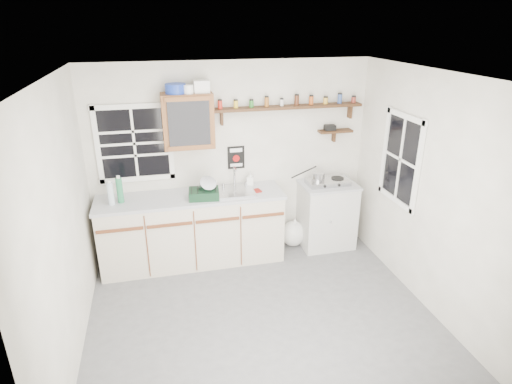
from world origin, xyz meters
TOP-DOWN VIEW (x-y plane):
  - room at (0.00, 0.00)m, footprint 3.64×3.24m
  - main_cabinet at (-0.58, 1.30)m, footprint 2.31×0.63m
  - right_cabinet at (1.25, 1.32)m, footprint 0.73×0.57m
  - sink at (-0.05, 1.30)m, footprint 0.52×0.44m
  - upper_cabinet at (-0.55, 1.44)m, footprint 0.60×0.32m
  - upper_cabinet_clutter at (-0.55, 1.44)m, footprint 0.51×0.24m
  - spice_shelf at (0.73, 1.51)m, footprint 1.91×0.18m
  - secondary_shelf at (1.36, 1.52)m, footprint 0.45×0.16m
  - warning_sign at (0.05, 1.59)m, footprint 0.22×0.02m
  - window_back at (-1.20, 1.59)m, footprint 0.93×0.03m
  - window_right at (1.79, 0.55)m, footprint 0.03×0.78m
  - water_bottles at (-1.46, 1.27)m, footprint 0.18×0.12m
  - dish_rack at (-0.42, 1.19)m, footprint 0.39×0.31m
  - soap_bottle at (0.21, 1.46)m, footprint 0.11×0.11m
  - rag at (0.23, 1.25)m, footprint 0.15×0.14m
  - hotplate at (1.23, 1.31)m, footprint 0.55×0.30m
  - saucepan at (1.08, 1.31)m, footprint 0.42×0.20m
  - trash_bag at (0.80, 1.39)m, footprint 0.38×0.34m

SIDE VIEW (x-z plane):
  - trash_bag at x=0.80m, z-range -0.03..0.40m
  - right_cabinet at x=1.25m, z-range 0.00..0.91m
  - main_cabinet at x=-0.58m, z-range 0.00..0.92m
  - rag at x=0.23m, z-range 0.92..0.94m
  - sink at x=-0.05m, z-range 0.79..1.08m
  - hotplate at x=1.23m, z-range 0.91..0.99m
  - dish_rack at x=-0.42m, z-range 0.87..1.14m
  - soap_bottle at x=0.21m, z-range 0.92..1.11m
  - saucepan at x=1.08m, z-range 0.94..1.12m
  - water_bottles at x=-1.46m, z-range 0.90..1.24m
  - room at x=0.00m, z-range -0.02..2.52m
  - warning_sign at x=0.05m, z-range 1.13..1.43m
  - window_right at x=1.79m, z-range 0.91..1.99m
  - window_back at x=-1.20m, z-range 1.06..2.04m
  - secondary_shelf at x=1.36m, z-range 1.46..1.69m
  - upper_cabinet at x=-0.55m, z-range 1.50..2.15m
  - spice_shelf at x=0.73m, z-range 1.76..2.10m
  - upper_cabinet_clutter at x=-0.55m, z-range 2.14..2.28m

